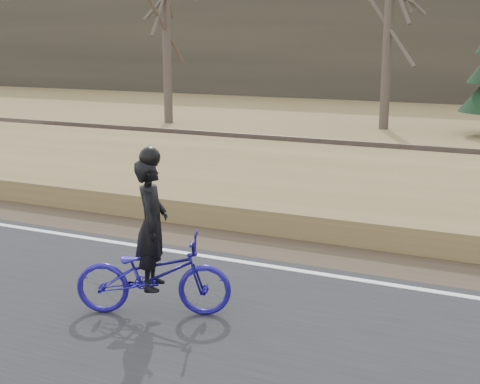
% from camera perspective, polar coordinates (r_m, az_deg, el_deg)
% --- Properties ---
extents(cyclist, '(2.06, 1.36, 2.14)m').
position_cam_1_polar(cyclist, '(8.43, -7.44, -6.02)').
color(cyclist, navy).
rests_on(cyclist, road).
extents(bare_tree_far_left, '(0.36, 0.36, 7.81)m').
position_cam_1_polar(bare_tree_far_left, '(27.72, -6.30, 13.91)').
color(bare_tree_far_left, brown).
rests_on(bare_tree_far_left, ground).
extents(bare_tree_left, '(0.36, 0.36, 7.48)m').
position_cam_1_polar(bare_tree_left, '(26.29, 12.54, 13.38)').
color(bare_tree_left, brown).
rests_on(bare_tree_left, ground).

